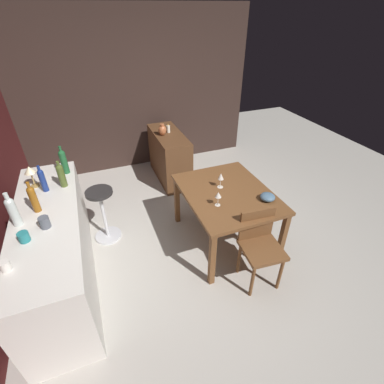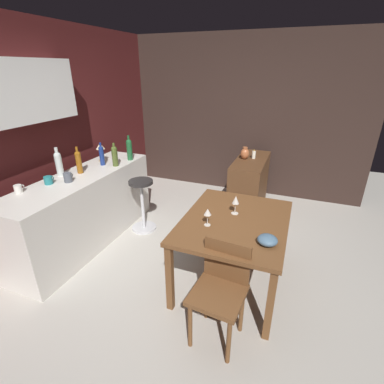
{
  "view_description": "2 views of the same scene",
  "coord_description": "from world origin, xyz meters",
  "px_view_note": "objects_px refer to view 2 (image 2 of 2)",
  "views": [
    {
      "loc": [
        -2.3,
        1.0,
        2.55
      ],
      "look_at": [
        0.05,
        0.08,
        0.84
      ],
      "focal_mm": 26.02,
      "sensor_mm": 36.0,
      "label": 1
    },
    {
      "loc": [
        -2.3,
        -0.83,
        2.08
      ],
      "look_at": [
        0.31,
        0.19,
        0.83
      ],
      "focal_mm": 26.33,
      "sensor_mm": 36.0,
      "label": 2
    }
  ],
  "objects_px": {
    "sideboard_cabinet": "(249,185)",
    "wine_glass_left": "(236,201)",
    "fruit_bowl": "(267,240)",
    "counter_lamp": "(100,148)",
    "dining_table": "(235,227)",
    "wine_bottle_amber": "(79,161)",
    "cup_slate": "(68,177)",
    "vase_copper": "(245,153)",
    "wine_bottle_olive": "(115,155)",
    "wine_bottle_cobalt": "(102,155)",
    "cup_white": "(18,189)",
    "chair_near_window": "(221,288)",
    "wine_bottle_clear": "(59,163)",
    "pillar_candle_tall": "(254,155)",
    "wine_bottle_green": "(129,149)",
    "wine_glass_right": "(208,213)",
    "bar_stool": "(142,204)",
    "cup_teal": "(48,180)"
  },
  "relations": [
    {
      "from": "sideboard_cabinet",
      "to": "fruit_bowl",
      "type": "relative_size",
      "value": 6.62
    },
    {
      "from": "wine_bottle_amber",
      "to": "counter_lamp",
      "type": "xyz_separation_m",
      "value": [
        0.48,
        0.05,
        0.03
      ]
    },
    {
      "from": "sideboard_cabinet",
      "to": "vase_copper",
      "type": "distance_m",
      "value": 0.51
    },
    {
      "from": "sideboard_cabinet",
      "to": "vase_copper",
      "type": "relative_size",
      "value": 6.01
    },
    {
      "from": "chair_near_window",
      "to": "wine_glass_right",
      "type": "bearing_deg",
      "value": 30.25
    },
    {
      "from": "wine_bottle_clear",
      "to": "pillar_candle_tall",
      "type": "distance_m",
      "value": 2.67
    },
    {
      "from": "sideboard_cabinet",
      "to": "chair_near_window",
      "type": "height_order",
      "value": "chair_near_window"
    },
    {
      "from": "wine_glass_left",
      "to": "wine_bottle_cobalt",
      "type": "height_order",
      "value": "wine_bottle_cobalt"
    },
    {
      "from": "sideboard_cabinet",
      "to": "chair_near_window",
      "type": "distance_m",
      "value": 2.42
    },
    {
      "from": "fruit_bowl",
      "to": "wine_bottle_green",
      "type": "xyz_separation_m",
      "value": [
        1.15,
        2.04,
        0.28
      ]
    },
    {
      "from": "bar_stool",
      "to": "cup_white",
      "type": "relative_size",
      "value": 6.56
    },
    {
      "from": "wine_glass_right",
      "to": "bar_stool",
      "type": "bearing_deg",
      "value": 56.42
    },
    {
      "from": "chair_near_window",
      "to": "wine_bottle_clear",
      "type": "height_order",
      "value": "wine_bottle_clear"
    },
    {
      "from": "fruit_bowl",
      "to": "wine_bottle_clear",
      "type": "bearing_deg",
      "value": 82.73
    },
    {
      "from": "wine_bottle_green",
      "to": "cup_white",
      "type": "distance_m",
      "value": 1.46
    },
    {
      "from": "wine_glass_right",
      "to": "fruit_bowl",
      "type": "distance_m",
      "value": 0.58
    },
    {
      "from": "wine_glass_left",
      "to": "pillar_candle_tall",
      "type": "distance_m",
      "value": 1.68
    },
    {
      "from": "wine_glass_left",
      "to": "wine_bottle_amber",
      "type": "distance_m",
      "value": 1.95
    },
    {
      "from": "fruit_bowl",
      "to": "cup_slate",
      "type": "distance_m",
      "value": 2.24
    },
    {
      "from": "cup_slate",
      "to": "wine_bottle_amber",
      "type": "bearing_deg",
      "value": 16.12
    },
    {
      "from": "wine_bottle_clear",
      "to": "fruit_bowl",
      "type": "bearing_deg",
      "value": -97.27
    },
    {
      "from": "dining_table",
      "to": "vase_copper",
      "type": "distance_m",
      "value": 1.76
    },
    {
      "from": "fruit_bowl",
      "to": "wine_bottle_cobalt",
      "type": "xyz_separation_m",
      "value": [
        0.83,
        2.25,
        0.26
      ]
    },
    {
      "from": "vase_copper",
      "to": "wine_bottle_olive",
      "type": "bearing_deg",
      "value": 128.75
    },
    {
      "from": "vase_copper",
      "to": "cup_slate",
      "type": "bearing_deg",
      "value": 138.64
    },
    {
      "from": "counter_lamp",
      "to": "fruit_bowl",
      "type": "bearing_deg",
      "value": -112.02
    },
    {
      "from": "chair_near_window",
      "to": "bar_stool",
      "type": "distance_m",
      "value": 1.92
    },
    {
      "from": "wine_glass_left",
      "to": "cup_white",
      "type": "xyz_separation_m",
      "value": [
        -0.66,
        2.11,
        0.06
      ]
    },
    {
      "from": "wine_bottle_cobalt",
      "to": "cup_white",
      "type": "distance_m",
      "value": 1.09
    },
    {
      "from": "wine_bottle_green",
      "to": "cup_white",
      "type": "bearing_deg",
      "value": 162.24
    },
    {
      "from": "fruit_bowl",
      "to": "wine_bottle_olive",
      "type": "relative_size",
      "value": 0.55
    },
    {
      "from": "cup_white",
      "to": "chair_near_window",
      "type": "bearing_deg",
      "value": -93.3
    },
    {
      "from": "wine_glass_right",
      "to": "wine_bottle_green",
      "type": "distance_m",
      "value": 1.82
    },
    {
      "from": "sideboard_cabinet",
      "to": "wine_glass_left",
      "type": "relative_size",
      "value": 5.73
    },
    {
      "from": "dining_table",
      "to": "wine_bottle_cobalt",
      "type": "xyz_separation_m",
      "value": [
        0.52,
        1.91,
        0.38
      ]
    },
    {
      "from": "wine_glass_right",
      "to": "wine_bottle_amber",
      "type": "bearing_deg",
      "value": 78.37
    },
    {
      "from": "wine_bottle_olive",
      "to": "cup_white",
      "type": "distance_m",
      "value": 1.17
    },
    {
      "from": "wine_bottle_olive",
      "to": "wine_bottle_amber",
      "type": "bearing_deg",
      "value": 147.73
    },
    {
      "from": "cup_slate",
      "to": "pillar_candle_tall",
      "type": "bearing_deg",
      "value": -42.23
    },
    {
      "from": "dining_table",
      "to": "wine_bottle_amber",
      "type": "bearing_deg",
      "value": 85.11
    },
    {
      "from": "wine_glass_left",
      "to": "cup_slate",
      "type": "height_order",
      "value": "cup_slate"
    },
    {
      "from": "wine_bottle_olive",
      "to": "counter_lamp",
      "type": "height_order",
      "value": "wine_bottle_olive"
    },
    {
      "from": "bar_stool",
      "to": "wine_bottle_amber",
      "type": "bearing_deg",
      "value": 126.27
    },
    {
      "from": "fruit_bowl",
      "to": "counter_lamp",
      "type": "bearing_deg",
      "value": 67.98
    },
    {
      "from": "wine_glass_right",
      "to": "chair_near_window",
      "type": "bearing_deg",
      "value": -149.75
    },
    {
      "from": "cup_teal",
      "to": "wine_bottle_green",
      "type": "bearing_deg",
      "value": -17.54
    },
    {
      "from": "chair_near_window",
      "to": "fruit_bowl",
      "type": "relative_size",
      "value": 5.1
    },
    {
      "from": "wine_bottle_olive",
      "to": "wine_bottle_cobalt",
      "type": "xyz_separation_m",
      "value": [
        -0.03,
        0.18,
        -0.0
      ]
    },
    {
      "from": "wine_bottle_green",
      "to": "counter_lamp",
      "type": "relative_size",
      "value": 1.37
    },
    {
      "from": "chair_near_window",
      "to": "cup_white",
      "type": "bearing_deg",
      "value": 86.7
    }
  ]
}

